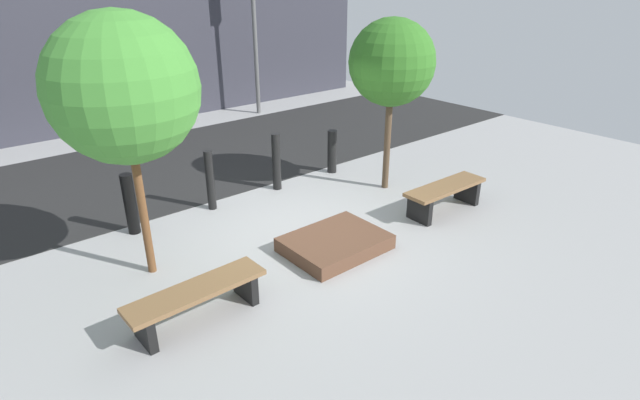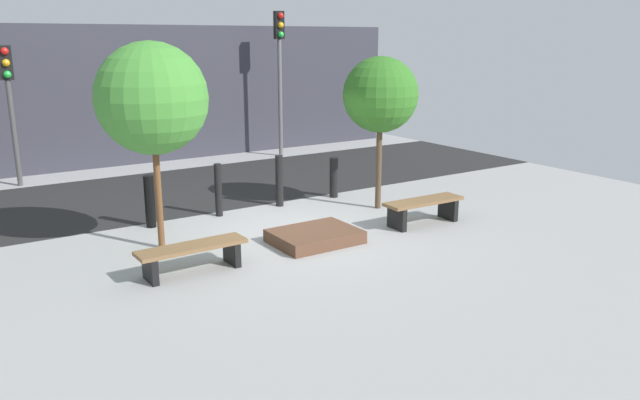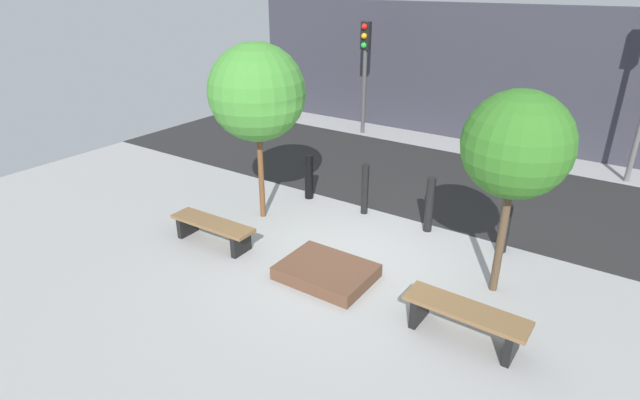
{
  "view_description": "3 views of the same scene",
  "coord_description": "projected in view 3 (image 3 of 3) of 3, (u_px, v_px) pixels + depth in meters",
  "views": [
    {
      "loc": [
        -4.32,
        -5.55,
        3.74
      ],
      "look_at": [
        -0.19,
        -0.61,
        0.83
      ],
      "focal_mm": 28.0,
      "sensor_mm": 36.0,
      "label": 1
    },
    {
      "loc": [
        -5.57,
        -9.4,
        3.45
      ],
      "look_at": [
        0.16,
        -0.65,
        0.72
      ],
      "focal_mm": 35.0,
      "sensor_mm": 36.0,
      "label": 2
    },
    {
      "loc": [
        3.76,
        -6.45,
        4.44
      ],
      "look_at": [
        -0.29,
        -0.48,
        1.21
      ],
      "focal_mm": 28.0,
      "sensor_mm": 36.0,
      "label": 3
    }
  ],
  "objects": [
    {
      "name": "bench_left",
      "position": [
        213.0,
        228.0,
        8.98
      ],
      "size": [
        1.69,
        0.48,
        0.44
      ],
      "rotation": [
        0.0,
        0.0,
        0.02
      ],
      "color": "black",
      "rests_on": "ground"
    },
    {
      "name": "road_strip",
      "position": [
        442.0,
        182.0,
        11.81
      ],
      "size": [
        18.0,
        4.5,
        0.01
      ],
      "primitive_type": "cube",
      "color": "#252525",
      "rests_on": "ground"
    },
    {
      "name": "bollard_far_left",
      "position": [
        309.0,
        177.0,
        10.79
      ],
      "size": [
        0.19,
        0.19,
        0.99
      ],
      "primitive_type": "cylinder",
      "color": "black",
      "rests_on": "ground"
    },
    {
      "name": "traffic_light_west",
      "position": [
        365.0,
        58.0,
        14.64
      ],
      "size": [
        0.28,
        0.27,
        3.29
      ],
      "color": "#474747",
      "rests_on": "ground"
    },
    {
      "name": "ground_plane",
      "position": [
        350.0,
        258.0,
        8.61
      ],
      "size": [
        18.0,
        18.0,
        0.0
      ],
      "primitive_type": "plane",
      "color": "#9E9E9E"
    },
    {
      "name": "bench_right",
      "position": [
        465.0,
        317.0,
        6.58
      ],
      "size": [
        1.64,
        0.51,
        0.48
      ],
      "rotation": [
        0.0,
        0.0,
        -0.02
      ],
      "color": "black",
      "rests_on": "ground"
    },
    {
      "name": "bollard_left",
      "position": [
        365.0,
        189.0,
        10.06
      ],
      "size": [
        0.14,
        0.14,
        1.06
      ],
      "primitive_type": "cylinder",
      "color": "black",
      "rests_on": "ground"
    },
    {
      "name": "tree_behind_right_bench",
      "position": [
        517.0,
        146.0,
        6.81
      ],
      "size": [
        1.52,
        1.52,
        3.11
      ],
      "color": "#4F3C2A",
      "rests_on": "ground"
    },
    {
      "name": "tree_behind_left_bench",
      "position": [
        257.0,
        93.0,
        9.13
      ],
      "size": [
        1.81,
        1.81,
        3.42
      ],
      "color": "brown",
      "rests_on": "ground"
    },
    {
      "name": "bollard_right",
      "position": [
        504.0,
        229.0,
        8.67
      ],
      "size": [
        0.19,
        0.19,
        0.89
      ],
      "primitive_type": "cylinder",
      "color": "black",
      "rests_on": "ground"
    },
    {
      "name": "planter_bed",
      "position": [
        326.0,
        272.0,
        8.02
      ],
      "size": [
        1.45,
        1.1,
        0.22
      ],
      "primitive_type": "cube",
      "color": "brown",
      "rests_on": "ground"
    },
    {
      "name": "building_facade",
      "position": [
        500.0,
        76.0,
        13.96
      ],
      "size": [
        16.2,
        0.5,
        3.8
      ],
      "primitive_type": "cube",
      "color": "#33333D",
      "rests_on": "ground"
    },
    {
      "name": "bollard_center",
      "position": [
        430.0,
        205.0,
        9.34
      ],
      "size": [
        0.16,
        0.16,
        1.09
      ],
      "primitive_type": "cylinder",
      "color": "black",
      "rests_on": "ground"
    }
  ]
}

